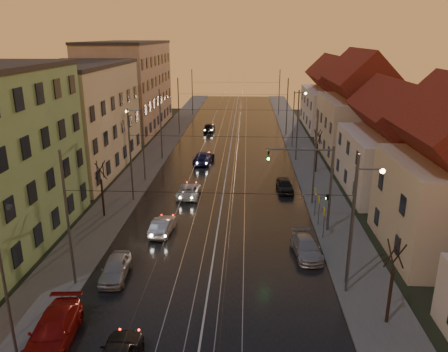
% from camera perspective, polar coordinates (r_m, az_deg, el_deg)
% --- Properties ---
extents(road, '(16.00, 120.00, 0.04)m').
position_cam_1_polar(road, '(57.18, 0.62, 2.39)').
color(road, black).
rests_on(road, ground).
extents(sidewalk_left, '(4.00, 120.00, 0.15)m').
position_cam_1_polar(sidewalk_left, '(58.42, -9.23, 2.55)').
color(sidewalk_left, '#4C4C4C').
rests_on(sidewalk_left, ground).
extents(sidewalk_right, '(4.00, 120.00, 0.15)m').
position_cam_1_polar(sidewalk_right, '(57.65, 10.61, 2.26)').
color(sidewalk_right, '#4C4C4C').
rests_on(sidewalk_right, ground).
extents(tram_rail_0, '(0.06, 120.00, 0.03)m').
position_cam_1_polar(tram_rail_0, '(57.30, -1.58, 2.45)').
color(tram_rail_0, gray).
rests_on(tram_rail_0, road).
extents(tram_rail_1, '(0.06, 120.00, 0.03)m').
position_cam_1_polar(tram_rail_1, '(57.21, -0.15, 2.43)').
color(tram_rail_1, gray).
rests_on(tram_rail_1, road).
extents(tram_rail_2, '(0.06, 120.00, 0.03)m').
position_cam_1_polar(tram_rail_2, '(57.15, 1.40, 2.41)').
color(tram_rail_2, gray).
rests_on(tram_rail_2, road).
extents(tram_rail_3, '(0.06, 120.00, 0.03)m').
position_cam_1_polar(tram_rail_3, '(57.13, 2.83, 2.39)').
color(tram_rail_3, gray).
rests_on(tram_rail_3, road).
extents(apartment_left_2, '(10.00, 20.00, 12.00)m').
position_cam_1_polar(apartment_left_2, '(53.69, -18.79, 6.96)').
color(apartment_left_2, beige).
rests_on(apartment_left_2, ground).
extents(apartment_left_3, '(10.00, 24.00, 14.00)m').
position_cam_1_polar(apartment_left_3, '(76.12, -12.31, 11.24)').
color(apartment_left_3, '#93755F').
rests_on(apartment_left_3, ground).
extents(house_right_2, '(9.18, 12.24, 9.20)m').
position_cam_1_polar(house_right_2, '(46.75, 21.33, 3.45)').
color(house_right_2, silver).
rests_on(house_right_2, ground).
extents(house_right_3, '(9.18, 14.28, 11.50)m').
position_cam_1_polar(house_right_3, '(60.65, 17.20, 8.09)').
color(house_right_3, beige).
rests_on(house_right_3, ground).
extents(house_right_4, '(9.18, 16.32, 10.00)m').
position_cam_1_polar(house_right_4, '(78.15, 14.05, 9.84)').
color(house_right_4, silver).
rests_on(house_right_4, ground).
extents(catenary_pole_l_1, '(0.16, 0.16, 9.00)m').
position_cam_1_polar(catenary_pole_l_1, '(28.52, -19.71, -5.55)').
color(catenary_pole_l_1, '#595B60').
rests_on(catenary_pole_l_1, ground).
extents(catenary_pole_r_1, '(0.16, 0.16, 9.00)m').
position_cam_1_polar(catenary_pole_r_1, '(27.14, 16.37, -6.42)').
color(catenary_pole_r_1, '#595B60').
rests_on(catenary_pole_r_1, ground).
extents(catenary_pole_l_2, '(0.16, 0.16, 9.00)m').
position_cam_1_polar(catenary_pole_l_2, '(41.95, -12.12, 2.54)').
color(catenary_pole_l_2, '#595B60').
rests_on(catenary_pole_l_2, ground).
extents(catenary_pole_r_2, '(0.16, 0.16, 9.00)m').
position_cam_1_polar(catenary_pole_r_2, '(41.02, 11.80, 2.21)').
color(catenary_pole_r_2, '#595B60').
rests_on(catenary_pole_r_2, ground).
extents(catenary_pole_l_3, '(0.16, 0.16, 9.00)m').
position_cam_1_polar(catenary_pole_l_3, '(56.18, -8.26, 6.62)').
color(catenary_pole_l_3, '#595B60').
rests_on(catenary_pole_l_3, ground).
extents(catenary_pole_r_3, '(0.16, 0.16, 9.00)m').
position_cam_1_polar(catenary_pole_r_3, '(55.49, 9.56, 6.42)').
color(catenary_pole_r_3, '#595B60').
rests_on(catenary_pole_r_3, ground).
extents(catenary_pole_l_4, '(0.16, 0.16, 9.00)m').
position_cam_1_polar(catenary_pole_l_4, '(70.73, -5.95, 9.02)').
color(catenary_pole_l_4, '#595B60').
rests_on(catenary_pole_l_4, ground).
extents(catenary_pole_r_4, '(0.16, 0.16, 9.00)m').
position_cam_1_polar(catenary_pole_r_4, '(70.18, 8.24, 8.87)').
color(catenary_pole_r_4, '#595B60').
rests_on(catenary_pole_r_4, ground).
extents(catenary_pole_l_5, '(0.16, 0.16, 9.00)m').
position_cam_1_polar(catenary_pole_l_5, '(88.38, -4.17, 10.85)').
color(catenary_pole_l_5, '#595B60').
rests_on(catenary_pole_l_5, ground).
extents(catenary_pole_r_5, '(0.16, 0.16, 9.00)m').
position_cam_1_polar(catenary_pole_r_5, '(87.95, 7.23, 10.72)').
color(catenary_pole_r_5, '#595B60').
rests_on(catenary_pole_r_5, ground).
extents(street_lamp_1, '(1.75, 0.32, 8.00)m').
position_cam_1_polar(street_lamp_1, '(28.00, 17.00, -4.85)').
color(street_lamp_1, '#595B60').
rests_on(street_lamp_1, ground).
extents(street_lamp_2, '(1.75, 0.32, 8.00)m').
position_cam_1_polar(street_lamp_2, '(47.61, -10.92, 4.92)').
color(street_lamp_2, '#595B60').
rests_on(street_lamp_2, ground).
extents(street_lamp_3, '(1.75, 0.32, 8.00)m').
position_cam_1_polar(street_lamp_3, '(62.31, 9.35, 8.04)').
color(street_lamp_3, '#595B60').
rests_on(street_lamp_3, ground).
extents(traffic_light_mast, '(5.30, 0.32, 7.20)m').
position_cam_1_polar(traffic_light_mast, '(35.22, 12.23, -0.26)').
color(traffic_light_mast, '#595B60').
rests_on(traffic_light_mast, ground).
extents(bare_tree_0, '(1.09, 1.09, 5.11)m').
position_cam_1_polar(bare_tree_0, '(39.35, -15.63, -1.84)').
color(bare_tree_0, black).
rests_on(bare_tree_0, ground).
extents(bare_tree_1, '(1.09, 1.09, 5.11)m').
position_cam_1_polar(bare_tree_1, '(25.92, 21.00, -13.15)').
color(bare_tree_1, black).
rests_on(bare_tree_1, ground).
extents(bare_tree_2, '(1.09, 1.09, 5.11)m').
position_cam_1_polar(bare_tree_2, '(51.36, 12.04, 3.03)').
color(bare_tree_2, black).
rests_on(bare_tree_2, ground).
extents(driving_car_1, '(1.74, 4.14, 1.33)m').
position_cam_1_polar(driving_car_1, '(35.86, -7.98, -6.43)').
color(driving_car_1, '#A0A0A5').
rests_on(driving_car_1, ground).
extents(driving_car_2, '(2.11, 4.48, 1.24)m').
position_cam_1_polar(driving_car_2, '(43.52, -4.61, -1.91)').
color(driving_car_2, '#BDBDBD').
rests_on(driving_car_2, ground).
extents(driving_car_3, '(2.63, 5.25, 1.47)m').
position_cam_1_polar(driving_car_3, '(54.82, -2.68, 2.46)').
color(driving_car_3, '#1A1C4F').
rests_on(driving_car_3, ground).
extents(driving_car_4, '(1.76, 4.20, 1.42)m').
position_cam_1_polar(driving_car_4, '(73.06, -1.94, 6.37)').
color(driving_car_4, black).
rests_on(driving_car_4, ground).
extents(parked_left_2, '(2.53, 5.33, 1.50)m').
position_cam_1_polar(parked_left_2, '(25.57, -21.41, -18.32)').
color(parked_left_2, maroon).
rests_on(parked_left_2, ground).
extents(parked_left_3, '(1.86, 4.12, 1.37)m').
position_cam_1_polar(parked_left_3, '(30.31, -14.01, -11.59)').
color(parked_left_3, '#A5A6AB').
rests_on(parked_left_3, ground).
extents(parked_right_1, '(2.23, 4.57, 1.28)m').
position_cam_1_polar(parked_right_1, '(32.72, 10.69, -9.13)').
color(parked_right_1, '#9F9EA4').
rests_on(parked_right_1, ground).
extents(parked_right_2, '(1.78, 3.91, 1.30)m').
position_cam_1_polar(parked_right_2, '(45.18, 7.94, -1.23)').
color(parked_right_2, black).
rests_on(parked_right_2, ground).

